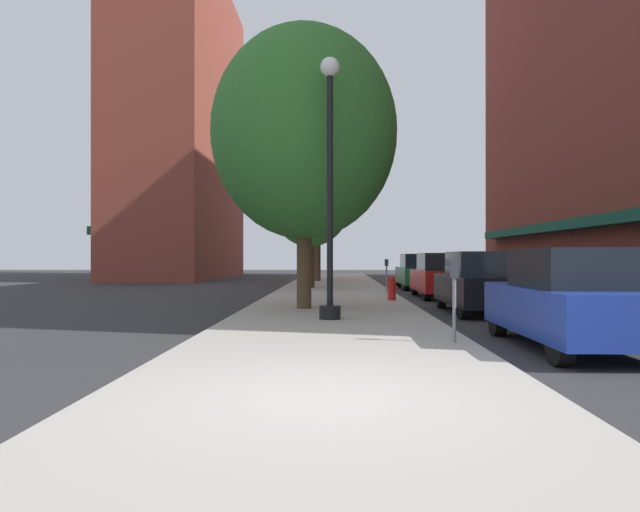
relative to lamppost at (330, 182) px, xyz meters
name	(u,v)px	position (x,y,z in m)	size (l,w,h in m)	color
ground_plane	(434,295)	(4.03, 10.52, -3.20)	(90.00, 90.00, 0.00)	#2D2D30
sidewalk_slab	(334,292)	(0.03, 11.52, -3.14)	(4.80, 50.00, 0.12)	#A8A399
building_far_background	(183,130)	(-10.98, 29.52, 7.52)	(6.80, 18.00, 21.50)	brown
lamppost	(330,182)	(0.00, 0.00, 0.00)	(0.48, 0.48, 5.90)	black
fire_hydrant	(392,288)	(1.94, 5.94, -2.68)	(0.33, 0.26, 0.79)	red
parking_meter_near	(387,272)	(2.08, 9.66, -2.25)	(0.14, 0.09, 1.31)	slate
parking_meter_far	(454,292)	(2.08, -3.60, -2.25)	(0.14, 0.09, 1.31)	slate
tree_near	(310,199)	(-1.05, 13.74, 0.95)	(3.80, 3.80, 6.23)	#4C3823
tree_mid	(317,192)	(-0.98, 21.58, 2.13)	(4.83, 4.83, 8.00)	#4C3823
tree_far	(304,133)	(-0.73, 2.81, 1.70)	(5.05, 5.05, 7.70)	#4C3823
car_blue	(572,300)	(4.03, -3.52, -2.39)	(1.80, 4.30, 1.66)	black
car_black	(481,283)	(4.03, 2.72, -2.39)	(1.80, 4.30, 1.66)	black
car_red	(441,276)	(4.03, 8.77, -2.39)	(1.80, 4.30, 1.66)	black
car_green	(419,272)	(4.03, 14.77, -2.39)	(1.80, 4.30, 1.66)	black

